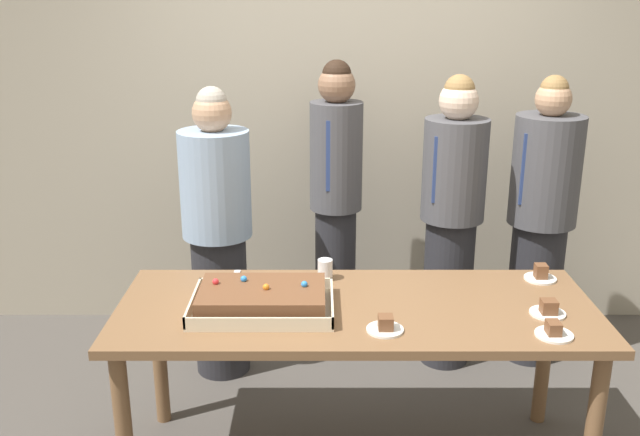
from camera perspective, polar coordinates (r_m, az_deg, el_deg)
The scene contains 13 objects.
interior_back_panel at distance 4.41m, azimuth 2.15°, elevation 10.29°, with size 8.00×0.12×3.00m, color #B2A893.
party_table at distance 3.10m, azimuth 3.01°, elevation -8.63°, with size 2.07×0.81×0.79m.
sheet_cake at distance 3.01m, azimuth -4.65°, elevation -6.62°, with size 0.60×0.41×0.13m.
plated_slice_near_left at distance 3.47m, azimuth 17.54°, elevation -4.44°, with size 0.15×0.15×0.08m.
plated_slice_near_right at distance 3.12m, azimuth 18.10°, elevation -7.12°, with size 0.15×0.15×0.07m.
plated_slice_far_left at distance 2.85m, azimuth 5.39°, elevation -8.74°, with size 0.15×0.15×0.07m.
plated_slice_far_right at distance 2.95m, azimuth 18.51°, elevation -8.76°, with size 0.15×0.15×0.06m.
drink_cup_nearest at distance 3.30m, azimuth 0.48°, elevation -4.22°, with size 0.07×0.07×0.10m, color white.
cake_server_utensil at distance 3.35m, azimuth -6.84°, elevation -4.92°, with size 0.03×0.20×0.01m, color silver.
person_serving_front at distance 3.87m, azimuth -8.25°, elevation -1.21°, with size 0.38×0.38×1.63m.
person_green_shirt_behind at distance 3.98m, azimuth 10.69°, elevation -0.21°, with size 0.35×0.35×1.68m.
person_striped_tie_right at distance 4.07m, azimuth 1.36°, elevation 1.30°, with size 0.30×0.30×1.73m.
person_far_right_suit at distance 4.16m, azimuth 17.57°, elevation -0.20°, with size 0.38×0.38×1.67m.
Camera 1 is at (-0.16, -2.77, 2.09)m, focal length 39.39 mm.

